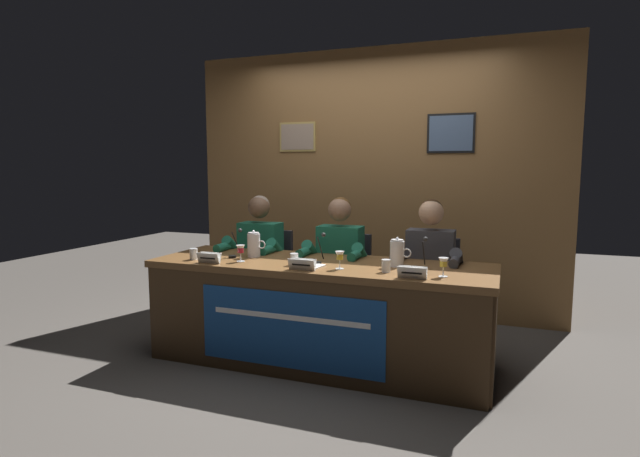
{
  "coord_description": "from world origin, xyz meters",
  "views": [
    {
      "loc": [
        1.28,
        -3.41,
        1.44
      ],
      "look_at": [
        0.0,
        0.0,
        1.01
      ],
      "focal_mm": 28.18,
      "sensor_mm": 36.0,
      "label": 1
    }
  ],
  "objects_px": {
    "conference_table": "(315,299)",
    "nameplate_center": "(302,264)",
    "panelist_left": "(256,255)",
    "water_cup_left": "(194,255)",
    "juice_glass_left": "(241,250)",
    "panelist_center": "(337,260)",
    "chair_left": "(267,281)",
    "microphone_left": "(235,248)",
    "water_pitcher_right_side": "(397,253)",
    "panelist_right": "(429,267)",
    "juice_glass_right": "(443,264)",
    "water_cup_center": "(294,260)",
    "water_pitcher_left_side": "(254,245)",
    "nameplate_left": "(209,258)",
    "water_cup_right": "(386,266)",
    "juice_glass_center": "(340,257)",
    "nameplate_right": "(412,273)",
    "chair_center": "(344,288)",
    "chair_right": "(431,296)",
    "microphone_center": "(319,253)",
    "document_stack_center": "(308,266)",
    "microphone_right": "(423,259)"
  },
  "relations": [
    {
      "from": "conference_table",
      "to": "juice_glass_right",
      "type": "bearing_deg",
      "value": -5.85
    },
    {
      "from": "water_cup_left",
      "to": "panelist_center",
      "type": "distance_m",
      "value": 1.13
    },
    {
      "from": "water_cup_right",
      "to": "nameplate_center",
      "type": "bearing_deg",
      "value": -165.83
    },
    {
      "from": "conference_table",
      "to": "panelist_center",
      "type": "relative_size",
      "value": 2.07
    },
    {
      "from": "panelist_center",
      "to": "panelist_left",
      "type": "bearing_deg",
      "value": 180.0
    },
    {
      "from": "nameplate_left",
      "to": "juice_glass_right",
      "type": "height_order",
      "value": "juice_glass_right"
    },
    {
      "from": "panelist_right",
      "to": "juice_glass_right",
      "type": "bearing_deg",
      "value": -73.46
    },
    {
      "from": "juice_glass_center",
      "to": "water_pitcher_left_side",
      "type": "relative_size",
      "value": 0.59
    },
    {
      "from": "water_pitcher_right_side",
      "to": "water_pitcher_left_side",
      "type": "bearing_deg",
      "value": -179.63
    },
    {
      "from": "juice_glass_right",
      "to": "juice_glass_left",
      "type": "bearing_deg",
      "value": 179.53
    },
    {
      "from": "water_cup_center",
      "to": "microphone_left",
      "type": "bearing_deg",
      "value": 166.06
    },
    {
      "from": "water_cup_center",
      "to": "water_pitcher_right_side",
      "type": "relative_size",
      "value": 0.4
    },
    {
      "from": "panelist_right",
      "to": "document_stack_center",
      "type": "bearing_deg",
      "value": -142.53
    },
    {
      "from": "panelist_left",
      "to": "microphone_left",
      "type": "height_order",
      "value": "panelist_left"
    },
    {
      "from": "microphone_center",
      "to": "chair_left",
      "type": "bearing_deg",
      "value": 139.39
    },
    {
      "from": "water_cup_center",
      "to": "chair_center",
      "type": "bearing_deg",
      "value": 80.09
    },
    {
      "from": "juice_glass_left",
      "to": "panelist_center",
      "type": "distance_m",
      "value": 0.82
    },
    {
      "from": "microphone_left",
      "to": "nameplate_center",
      "type": "relative_size",
      "value": 1.15
    },
    {
      "from": "water_cup_left",
      "to": "water_cup_right",
      "type": "height_order",
      "value": "same"
    },
    {
      "from": "water_pitcher_left_side",
      "to": "microphone_left",
      "type": "bearing_deg",
      "value": -154.28
    },
    {
      "from": "water_cup_center",
      "to": "chair_right",
      "type": "height_order",
      "value": "chair_right"
    },
    {
      "from": "microphone_right",
      "to": "document_stack_center",
      "type": "xyz_separation_m",
      "value": [
        -0.78,
        -0.18,
        -0.07
      ]
    },
    {
      "from": "chair_left",
      "to": "panelist_center",
      "type": "height_order",
      "value": "panelist_center"
    },
    {
      "from": "juice_glass_center",
      "to": "microphone_center",
      "type": "distance_m",
      "value": 0.25
    },
    {
      "from": "chair_center",
      "to": "panelist_left",
      "type": "bearing_deg",
      "value": -164.92
    },
    {
      "from": "panelist_left",
      "to": "panelist_right",
      "type": "distance_m",
      "value": 1.47
    },
    {
      "from": "document_stack_center",
      "to": "nameplate_center",
      "type": "bearing_deg",
      "value": -85.36
    },
    {
      "from": "chair_center",
      "to": "panelist_right",
      "type": "relative_size",
      "value": 0.73
    },
    {
      "from": "nameplate_right",
      "to": "document_stack_center",
      "type": "height_order",
      "value": "nameplate_right"
    },
    {
      "from": "nameplate_left",
      "to": "water_cup_right",
      "type": "xyz_separation_m",
      "value": [
        1.28,
        0.14,
        -0.0
      ]
    },
    {
      "from": "water_cup_center",
      "to": "water_cup_left",
      "type": "bearing_deg",
      "value": -175.24
    },
    {
      "from": "water_cup_center",
      "to": "juice_glass_right",
      "type": "distance_m",
      "value": 1.05
    },
    {
      "from": "panelist_left",
      "to": "water_cup_left",
      "type": "xyz_separation_m",
      "value": [
        -0.2,
        -0.63,
        0.09
      ]
    },
    {
      "from": "water_cup_center",
      "to": "chair_right",
      "type": "xyz_separation_m",
      "value": [
        0.87,
        0.77,
        -0.37
      ]
    },
    {
      "from": "conference_table",
      "to": "water_cup_right",
      "type": "distance_m",
      "value": 0.62
    },
    {
      "from": "panelist_center",
      "to": "water_cup_center",
      "type": "distance_m",
      "value": 0.59
    },
    {
      "from": "chair_left",
      "to": "water_pitcher_right_side",
      "type": "xyz_separation_m",
      "value": [
        1.3,
        -0.56,
        0.43
      ]
    },
    {
      "from": "nameplate_center",
      "to": "microphone_center",
      "type": "height_order",
      "value": "microphone_center"
    },
    {
      "from": "juice_glass_left",
      "to": "nameplate_right",
      "type": "distance_m",
      "value": 1.31
    },
    {
      "from": "juice_glass_center",
      "to": "water_cup_left",
      "type": "bearing_deg",
      "value": -177.71
    },
    {
      "from": "chair_left",
      "to": "microphone_left",
      "type": "distance_m",
      "value": 0.75
    },
    {
      "from": "conference_table",
      "to": "nameplate_center",
      "type": "relative_size",
      "value": 13.34
    },
    {
      "from": "panelist_left",
      "to": "water_cup_center",
      "type": "distance_m",
      "value": 0.83
    },
    {
      "from": "conference_table",
      "to": "microphone_center",
      "type": "xyz_separation_m",
      "value": [
        0.02,
        0.06,
        0.32
      ]
    },
    {
      "from": "chair_center",
      "to": "water_cup_right",
      "type": "distance_m",
      "value": 1.01
    },
    {
      "from": "chair_center",
      "to": "panelist_center",
      "type": "relative_size",
      "value": 0.73
    },
    {
      "from": "chair_right",
      "to": "panelist_right",
      "type": "height_order",
      "value": "panelist_right"
    },
    {
      "from": "juice_glass_center",
      "to": "nameplate_right",
      "type": "xyz_separation_m",
      "value": [
        0.52,
        -0.13,
        -0.05
      ]
    },
    {
      "from": "water_cup_center",
      "to": "water_pitcher_left_side",
      "type": "bearing_deg",
      "value": 154.69
    },
    {
      "from": "chair_left",
      "to": "chair_right",
      "type": "xyz_separation_m",
      "value": [
        1.47,
        0.0,
        0.0
      ]
    }
  ]
}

